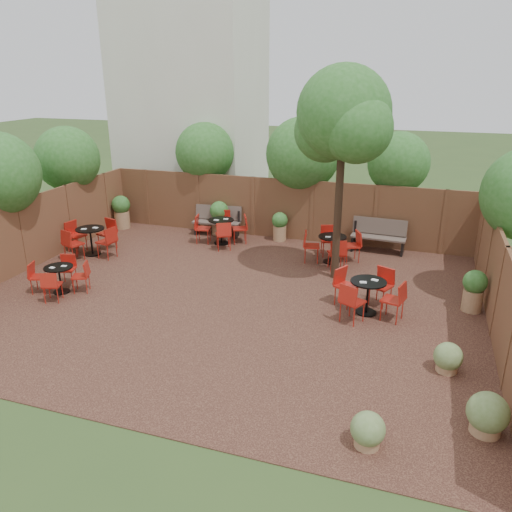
% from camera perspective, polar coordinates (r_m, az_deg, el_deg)
% --- Properties ---
extents(ground, '(80.00, 80.00, 0.00)m').
position_cam_1_polar(ground, '(12.47, -3.31, -4.77)').
color(ground, '#354F23').
rests_on(ground, ground).
extents(courtyard_paving, '(12.00, 10.00, 0.02)m').
position_cam_1_polar(courtyard_paving, '(12.47, -3.31, -4.73)').
color(courtyard_paving, '#321814').
rests_on(courtyard_paving, ground).
extents(fence_back, '(12.00, 0.08, 2.00)m').
position_cam_1_polar(fence_back, '(16.61, 2.96, 5.32)').
color(fence_back, '#50321D').
rests_on(fence_back, ground).
extents(fence_left, '(0.08, 10.00, 2.00)m').
position_cam_1_polar(fence_left, '(15.26, -24.87, 2.07)').
color(fence_left, '#50321D').
rests_on(fence_left, ground).
extents(fence_right, '(0.08, 10.00, 2.00)m').
position_cam_1_polar(fence_right, '(11.46, 25.81, -3.76)').
color(fence_right, '#50321D').
rests_on(fence_right, ground).
extents(neighbour_building, '(5.00, 4.00, 8.00)m').
position_cam_1_polar(neighbour_building, '(20.49, -7.24, 16.53)').
color(neighbour_building, silver).
rests_on(neighbour_building, ground).
extents(overhang_foliage, '(15.57, 10.49, 2.39)m').
position_cam_1_polar(overhang_foliage, '(14.60, -7.63, 9.78)').
color(overhang_foliage, '#2A6420').
rests_on(overhang_foliage, ground).
extents(courtyard_tree, '(2.53, 2.43, 5.44)m').
position_cam_1_polar(courtyard_tree, '(12.81, 9.78, 14.87)').
color(courtyard_tree, black).
rests_on(courtyard_tree, courtyard_paving).
extents(park_bench_left, '(1.63, 0.68, 0.98)m').
position_cam_1_polar(park_bench_left, '(17.08, -4.39, 4.05)').
color(park_bench_left, brown).
rests_on(park_bench_left, courtyard_paving).
extents(park_bench_right, '(1.65, 0.60, 1.01)m').
position_cam_1_polar(park_bench_right, '(15.88, 13.68, 2.31)').
color(park_bench_right, brown).
rests_on(park_bench_right, courtyard_paving).
extents(bistro_tables, '(10.06, 6.38, 0.95)m').
position_cam_1_polar(bistro_tables, '(14.14, -4.35, 0.38)').
color(bistro_tables, black).
rests_on(bistro_tables, courtyard_paving).
extents(planters, '(11.89, 4.16, 1.16)m').
position_cam_1_polar(planters, '(16.07, -2.71, 3.34)').
color(planters, '#9E754F').
rests_on(planters, courtyard_paving).
extents(low_shrubs, '(2.27, 3.00, 0.68)m').
position_cam_1_polar(low_shrubs, '(8.90, 20.70, -15.02)').
color(low_shrubs, '#9E754F').
rests_on(low_shrubs, courtyard_paving).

